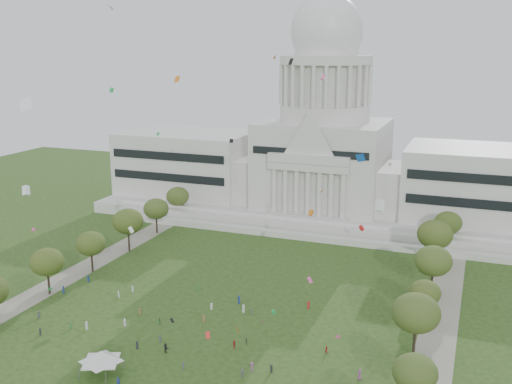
{
  "coord_description": "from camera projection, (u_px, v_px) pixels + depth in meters",
  "views": [
    {
      "loc": [
        53.3,
        -95.09,
        60.67
      ],
      "look_at": [
        0.0,
        45.0,
        24.0
      ],
      "focal_mm": 42.0,
      "sensor_mm": 36.0,
      "label": 1
    }
  ],
  "objects": [
    {
      "name": "row_tree_l_6",
      "position": [
        178.0,
        196.0,
        214.31
      ],
      "size": [
        8.19,
        8.19,
        11.64
      ],
      "color": "black",
      "rests_on": "ground"
    },
    {
      "name": "row_tree_r_2",
      "position": [
        416.0,
        313.0,
        117.43
      ],
      "size": [
        9.55,
        9.55,
        13.58
      ],
      "color": "black",
      "rests_on": "ground"
    },
    {
      "name": "row_tree_r_3",
      "position": [
        425.0,
        293.0,
        133.44
      ],
      "size": [
        7.01,
        7.01,
        9.98
      ],
      "color": "black",
      "rests_on": "ground"
    },
    {
      "name": "person_10",
      "position": [
        246.0,
        341.0,
        124.99
      ],
      "size": [
        0.76,
        0.94,
        1.41
      ],
      "primitive_type": "imported",
      "rotation": [
        0.0,
        0.0,
        2.0
      ],
      "color": "#4C4C51",
      "rests_on": "ground"
    },
    {
      "name": "row_tree_r_6",
      "position": [
        448.0,
        223.0,
        181.27
      ],
      "size": [
        8.42,
        8.42,
        11.97
      ],
      "color": "black",
      "rests_on": "ground"
    },
    {
      "name": "person_7",
      "position": [
        118.0,
        382.0,
        109.35
      ],
      "size": [
        0.82,
        0.84,
        1.87
      ],
      "primitive_type": "imported",
      "rotation": [
        0.0,
        0.0,
        4.03
      ],
      "color": "navy",
      "rests_on": "ground"
    },
    {
      "name": "row_tree_l_5",
      "position": [
        156.0,
        209.0,
        197.24
      ],
      "size": [
        8.33,
        8.33,
        11.85
      ],
      "color": "black",
      "rests_on": "ground"
    },
    {
      "name": "distant_crowd",
      "position": [
        148.0,
        314.0,
        137.11
      ],
      "size": [
        61.97,
        36.94,
        1.95
      ],
      "color": "#B21E1E",
      "rests_on": "ground"
    },
    {
      "name": "person_8",
      "position": [
        160.0,
        321.0,
        133.94
      ],
      "size": [
        0.73,
        0.49,
        1.43
      ],
      "primitive_type": "imported",
      "rotation": [
        0.0,
        0.0,
        3.05
      ],
      "color": "#33723F",
      "rests_on": "ground"
    },
    {
      "name": "ground",
      "position": [
        176.0,
        359.0,
        119.16
      ],
      "size": [
        400.0,
        400.0,
        0.0
      ],
      "primitive_type": "plane",
      "color": "#274417",
      "rests_on": "ground"
    },
    {
      "name": "row_tree_l_3",
      "position": [
        91.0,
        244.0,
        163.23
      ],
      "size": [
        8.12,
        8.12,
        11.55
      ],
      "color": "black",
      "rests_on": "ground"
    },
    {
      "name": "capitol",
      "position": [
        323.0,
        155.0,
        216.98
      ],
      "size": [
        160.0,
        64.5,
        91.3
      ],
      "color": "silver",
      "rests_on": "ground"
    },
    {
      "name": "person_5",
      "position": [
        166.0,
        348.0,
        121.57
      ],
      "size": [
        1.92,
        1.4,
        1.93
      ],
      "primitive_type": "imported",
      "rotation": [
        0.0,
        0.0,
        2.71
      ],
      "color": "#26262B",
      "rests_on": "ground"
    },
    {
      "name": "row_tree_l_4",
      "position": [
        128.0,
        221.0,
        179.74
      ],
      "size": [
        9.29,
        9.29,
        13.21
      ],
      "color": "black",
      "rests_on": "ground"
    },
    {
      "name": "path_left",
      "position": [
        72.0,
        275.0,
        162.97
      ],
      "size": [
        8.0,
        160.0,
        0.04
      ],
      "primitive_type": "cube",
      "color": "gray",
      "rests_on": "ground"
    },
    {
      "name": "person_3",
      "position": [
        252.0,
        367.0,
        114.36
      ],
      "size": [
        0.74,
        1.29,
        1.93
      ],
      "primitive_type": "imported",
      "rotation": [
        0.0,
        0.0,
        4.63
      ],
      "color": "#994C8C",
      "rests_on": "ground"
    },
    {
      "name": "row_tree_r_4",
      "position": [
        433.0,
        261.0,
        146.92
      ],
      "size": [
        9.19,
        9.19,
        13.06
      ],
      "color": "black",
      "rests_on": "ground"
    },
    {
      "name": "row_tree_r_1",
      "position": [
        415.0,
        373.0,
        99.78
      ],
      "size": [
        7.58,
        7.58,
        10.78
      ],
      "color": "black",
      "rests_on": "ground"
    },
    {
      "name": "person_4",
      "position": [
        234.0,
        344.0,
        123.08
      ],
      "size": [
        0.64,
        1.13,
        1.88
      ],
      "primitive_type": "imported",
      "rotation": [
        0.0,
        0.0,
        4.75
      ],
      "color": "#B21E1E",
      "rests_on": "ground"
    },
    {
      "name": "kite_swarm",
      "position": [
        211.0,
        211.0,
        119.59
      ],
      "size": [
        82.4,
        109.98,
        63.43
      ],
      "color": "white",
      "rests_on": "ground"
    },
    {
      "name": "person_0",
      "position": [
        360.0,
        374.0,
        111.73
      ],
      "size": [
        1.06,
        1.2,
        2.07
      ],
      "primitive_type": "imported",
      "rotation": [
        0.0,
        0.0,
        5.2
      ],
      "color": "#994C8C",
      "rests_on": "ground"
    },
    {
      "name": "row_tree_l_2",
      "position": [
        47.0,
        262.0,
        148.4
      ],
      "size": [
        8.42,
        8.42,
        11.97
      ],
      "color": "black",
      "rests_on": "ground"
    },
    {
      "name": "event_tent",
      "position": [
        101.0,
        356.0,
        112.76
      ],
      "size": [
        11.53,
        11.53,
        4.91
      ],
      "color": "#4C4C4C",
      "rests_on": "ground"
    },
    {
      "name": "person_9",
      "position": [
        243.0,
        373.0,
        112.32
      ],
      "size": [
        0.91,
        1.25,
        1.75
      ],
      "primitive_type": "imported",
      "rotation": [
        0.0,
        0.0,
        1.25
      ],
      "color": "#4C4C51",
      "rests_on": "ground"
    },
    {
      "name": "row_tree_r_5",
      "position": [
        435.0,
        234.0,
        165.5
      ],
      "size": [
        9.82,
        9.82,
        13.96
      ],
      "color": "black",
      "rests_on": "ground"
    },
    {
      "name": "person_2",
      "position": [
        327.0,
        350.0,
        121.18
      ],
      "size": [
        0.89,
        0.87,
        1.58
      ],
      "primitive_type": "imported",
      "rotation": [
        0.0,
        0.0,
        0.73
      ],
      "color": "#B21E1E",
      "rests_on": "ground"
    },
    {
      "name": "path_right",
      "position": [
        438.0,
        333.0,
        129.81
      ],
      "size": [
        8.0,
        160.0,
        0.04
      ],
      "primitive_type": "cube",
      "color": "gray",
      "rests_on": "ground"
    }
  ]
}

